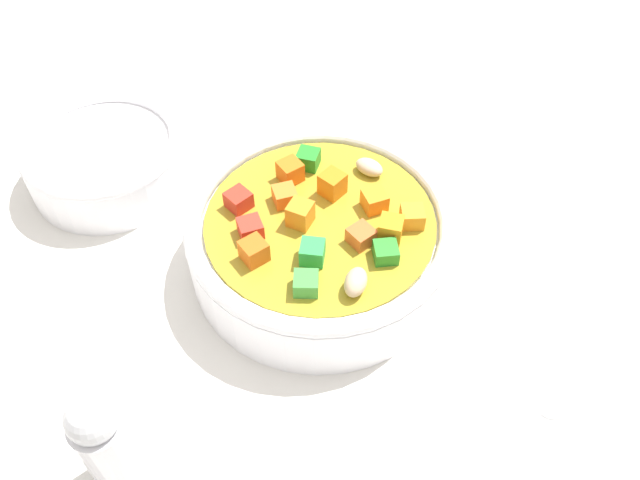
{
  "coord_description": "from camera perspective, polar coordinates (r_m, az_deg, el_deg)",
  "views": [
    {
      "loc": [
        -31.11,
        4.97,
        40.06
      ],
      "look_at": [
        0.0,
        0.0,
        2.81
      ],
      "focal_mm": 36.07,
      "sensor_mm": 36.0,
      "label": 1
    }
  ],
  "objects": [
    {
      "name": "pepper_shaker",
      "position": [
        0.4,
        -18.36,
        -16.67
      ],
      "size": [
        3.3,
        3.3,
        9.36
      ],
      "color": "silver",
      "rests_on": "ground_plane"
    },
    {
      "name": "soup_bowl_main",
      "position": [
        0.49,
        0.01,
        0.21
      ],
      "size": [
        20.02,
        20.02,
        6.96
      ],
      "color": "white",
      "rests_on": "ground_plane"
    },
    {
      "name": "ground_plane",
      "position": [
        0.52,
        0.0,
        -2.73
      ],
      "size": [
        140.0,
        140.0,
        2.0
      ],
      "primitive_type": "cube",
      "color": "silver"
    },
    {
      "name": "spoon",
      "position": [
        0.44,
        13.63,
        -17.82
      ],
      "size": [
        9.49,
        22.31,
        0.94
      ],
      "rotation": [
        0.0,
        0.0,
        5.07
      ],
      "color": "silver",
      "rests_on": "ground_plane"
    },
    {
      "name": "side_bowl_small",
      "position": [
        0.59,
        -18.48,
        6.89
      ],
      "size": [
        13.59,
        13.59,
        4.76
      ],
      "color": "white",
      "rests_on": "ground_plane"
    }
  ]
}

